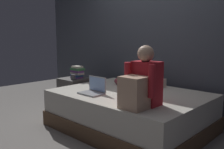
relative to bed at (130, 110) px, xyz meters
name	(u,v)px	position (x,y,z in m)	size (l,w,h in m)	color
ground_plane	(104,130)	(-0.20, -0.30, -0.25)	(8.00, 8.00, 0.00)	gray
wall_back	(156,31)	(-0.20, 0.90, 1.10)	(5.60, 0.10, 2.70)	#424751
bed	(130,110)	(0.00, 0.00, 0.00)	(2.00, 1.50, 0.51)	brown
nightstand	(75,93)	(-1.30, 0.06, 0.02)	(0.44, 0.46, 0.54)	#474442
person_sitting	(142,83)	(0.52, -0.43, 0.51)	(0.39, 0.44, 0.66)	#B21E28
laptop	(94,90)	(-0.29, -0.40, 0.31)	(0.32, 0.23, 0.22)	#9EA0A5
pillow	(144,82)	(-0.09, 0.45, 0.32)	(0.56, 0.36, 0.13)	beige
book_stack	(77,72)	(-1.26, 0.10, 0.40)	(0.25, 0.16, 0.21)	#703D84
mug	(73,77)	(-1.17, -0.06, 0.34)	(0.08, 0.08, 0.09)	#3D3D42
clothes_pile	(126,81)	(-0.41, 0.39, 0.31)	(0.28, 0.32, 0.12)	#8E3D47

